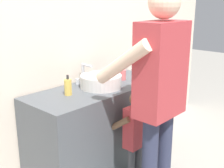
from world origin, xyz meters
The scene contains 8 objects.
back_wall centered at (0.00, 0.62, 1.35)m, with size 4.40×0.08×2.70m.
vanity_cabinet centered at (0.00, 0.30, 0.41)m, with size 1.34×0.54×0.82m, color #4C5156.
sink_basin centered at (0.00, 0.28, 0.88)m, with size 0.36×0.36×0.11m.
faucet centered at (0.00, 0.50, 0.90)m, with size 0.18×0.14×0.18m.
toothbrush_cup centered at (0.32, 0.31, 0.88)m, with size 0.07×0.07×0.21m.
soap_bottle centered at (-0.33, 0.33, 0.89)m, with size 0.06×0.06×0.16m.
child_toddler centered at (0.00, -0.10, 0.51)m, with size 0.27×0.27×0.86m.
adult_parent centered at (-0.06, -0.35, 0.99)m, with size 0.51×0.54×1.65m.
Camera 1 is at (-1.75, -1.45, 1.56)m, focal length 47.37 mm.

